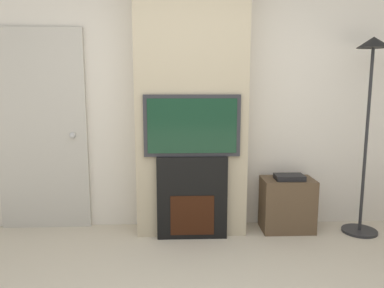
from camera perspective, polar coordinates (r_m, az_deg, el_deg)
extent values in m
cube|color=silver|center=(3.81, -0.21, 7.42)|extent=(6.00, 0.06, 2.70)
cube|color=#BCAD8E|center=(3.61, -0.10, 7.31)|extent=(1.06, 0.34, 2.70)
cube|color=black|center=(3.61, 0.00, -8.07)|extent=(0.66, 0.14, 0.80)
cube|color=#33160A|center=(3.59, 0.04, -10.84)|extent=(0.41, 0.01, 0.38)
cube|color=#2D2D33|center=(3.47, 0.00, 2.81)|extent=(0.89, 0.06, 0.57)
cube|color=#143823|center=(3.43, 0.02, 2.75)|extent=(0.82, 0.01, 0.51)
cylinder|color=#262628|center=(4.19, 24.14, -11.98)|extent=(0.34, 0.34, 0.03)
cylinder|color=#262628|center=(3.97, 25.00, 0.23)|extent=(0.03, 0.03, 1.77)
cone|color=black|center=(3.94, 25.95, 13.78)|extent=(0.30, 0.30, 0.10)
cube|color=brown|center=(3.93, 14.30, -8.92)|extent=(0.51, 0.33, 0.53)
cube|color=black|center=(3.82, 14.61, -4.91)|extent=(0.28, 0.18, 0.05)
cube|color=#BCB7AD|center=(4.02, -21.95, 1.85)|extent=(0.90, 0.04, 2.00)
sphere|color=silver|center=(3.89, -17.74, 1.26)|extent=(0.06, 0.06, 0.06)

